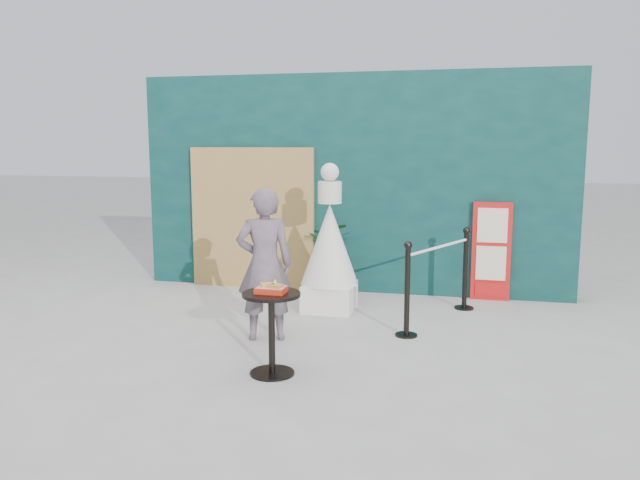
{
  "coord_description": "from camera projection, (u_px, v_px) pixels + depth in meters",
  "views": [
    {
      "loc": [
        1.55,
        -5.41,
        2.05
      ],
      "look_at": [
        0.0,
        1.2,
        1.0
      ],
      "focal_mm": 35.0,
      "sensor_mm": 36.0,
      "label": 1
    }
  ],
  "objects": [
    {
      "name": "ground",
      "position": [
        291.0,
        364.0,
        5.86
      ],
      "size": [
        60.0,
        60.0,
        0.0
      ],
      "primitive_type": "plane",
      "color": "#ADAAA5",
      "rests_on": "ground"
    },
    {
      "name": "back_wall",
      "position": [
        352.0,
        184.0,
        8.67
      ],
      "size": [
        6.0,
        0.3,
        3.0
      ],
      "primitive_type": "cube",
      "color": "#0A2F2F",
      "rests_on": "ground"
    },
    {
      "name": "bamboo_fence",
      "position": [
        252.0,
        218.0,
        8.86
      ],
      "size": [
        1.8,
        0.08,
        2.0
      ],
      "primitive_type": "cube",
      "color": "tan",
      "rests_on": "ground"
    },
    {
      "name": "woman",
      "position": [
        265.0,
        264.0,
        6.5
      ],
      "size": [
        0.68,
        0.55,
        1.61
      ],
      "primitive_type": "imported",
      "rotation": [
        0.0,
        0.0,
        3.46
      ],
      "color": "slate",
      "rests_on": "ground"
    },
    {
      "name": "menu_board",
      "position": [
        491.0,
        252.0,
        8.18
      ],
      "size": [
        0.5,
        0.07,
        1.3
      ],
      "color": "red",
      "rests_on": "ground"
    },
    {
      "name": "statue",
      "position": [
        330.0,
        251.0,
        7.67
      ],
      "size": [
        0.71,
        0.71,
        1.82
      ],
      "color": "white",
      "rests_on": "ground"
    },
    {
      "name": "cafe_table",
      "position": [
        272.0,
        320.0,
        5.53
      ],
      "size": [
        0.52,
        0.52,
        0.75
      ],
      "color": "black",
      "rests_on": "ground"
    },
    {
      "name": "food_basket",
      "position": [
        272.0,
        289.0,
        5.49
      ],
      "size": [
        0.26,
        0.19,
        0.11
      ],
      "color": "red",
      "rests_on": "cafe_table"
    },
    {
      "name": "planter",
      "position": [
        332.0,
        252.0,
        8.59
      ],
      "size": [
        0.59,
        0.51,
        1.0
      ],
      "color": "brown",
      "rests_on": "ground"
    },
    {
      "name": "stanchion_barrier",
      "position": [
        438.0,
        280.0,
        7.2
      ],
      "size": [
        0.84,
        1.54,
        1.03
      ],
      "color": "black",
      "rests_on": "ground"
    }
  ]
}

